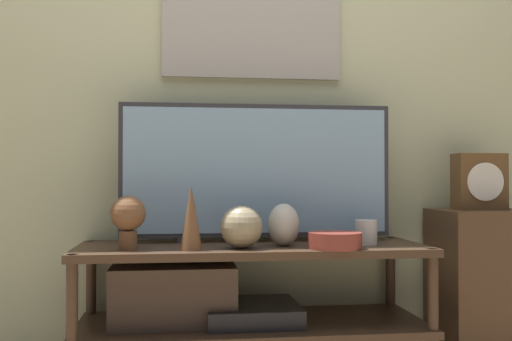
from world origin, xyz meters
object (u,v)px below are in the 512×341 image
vase_round_glass (242,227)px  mantel_clock (479,182)px  vase_wide_bowl (335,240)px  vase_urn_stoneware (284,225)px  candle_jar (366,232)px  television (257,171)px  decorative_bust (128,217)px  vase_slim_bronze (191,217)px

vase_round_glass → mantel_clock: mantel_clock is taller
vase_wide_bowl → vase_urn_stoneware: (-0.17, 0.11, 0.05)m
vase_urn_stoneware → candle_jar: bearing=1.8°
television → vase_round_glass: size_ratio=7.06×
vase_round_glass → candle_jar: vase_round_glass is taller
vase_wide_bowl → candle_jar: (0.16, 0.12, 0.02)m
vase_wide_bowl → vase_urn_stoneware: 0.21m
vase_urn_stoneware → mantel_clock: bearing=10.2°
decorative_bust → mantel_clock: size_ratio=0.81×
candle_jar → decorative_bust: (-0.91, -0.05, 0.07)m
vase_slim_bronze → vase_round_glass: bearing=10.2°
television → vase_round_glass: television is taller
television → vase_slim_bronze: bearing=-136.0°
vase_wide_bowl → vase_urn_stoneware: bearing=147.7°
vase_slim_bronze → candle_jar: vase_slim_bronze is taller
vase_wide_bowl → decorative_bust: bearing=175.0°
television → vase_slim_bronze: size_ratio=4.72×
vase_urn_stoneware → mantel_clock: (0.88, 0.16, 0.16)m
vase_urn_stoneware → television: bearing=115.3°
vase_urn_stoneware → vase_slim_bronze: bearing=-165.7°
vase_round_glass → candle_jar: size_ratio=1.63×
television → vase_round_glass: bearing=-110.7°
vase_round_glass → mantel_clock: (1.05, 0.22, 0.17)m
vase_round_glass → vase_urn_stoneware: size_ratio=0.97×
decorative_bust → television: bearing=23.4°
vase_wide_bowl → decorative_bust: (-0.76, 0.07, 0.09)m
candle_jar → vase_wide_bowl: bearing=-142.7°
vase_round_glass → candle_jar: bearing=7.7°
vase_wide_bowl → vase_slim_bronze: bearing=178.0°
vase_round_glass → mantel_clock: 1.08m
vase_round_glass → mantel_clock: bearing=11.6°
mantel_clock → decorative_bust: bearing=-172.2°
vase_slim_bronze → decorative_bust: size_ratio=1.20×
vase_urn_stoneware → candle_jar: 0.33m
television → decorative_bust: bearing=-156.6°
vase_wide_bowl → candle_jar: size_ratio=2.05×
television → vase_wide_bowl: (0.25, -0.28, -0.26)m
vase_slim_bronze → vase_urn_stoneware: (0.36, 0.09, -0.04)m
vase_slim_bronze → decorative_bust: vase_slim_bronze is taller
vase_round_glass → vase_urn_stoneware: (0.17, 0.06, 0.00)m
vase_round_glass → vase_urn_stoneware: 0.18m
vase_round_glass → vase_wide_bowl: bearing=-8.7°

